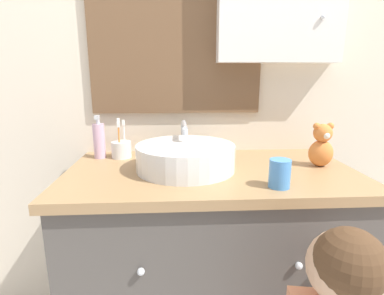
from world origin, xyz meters
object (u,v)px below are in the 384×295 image
Objects in this scene: toothbrush_holder at (121,149)px; teddy_bear at (322,146)px; sink_basin at (186,156)px; drinking_cup at (280,173)px; soap_dispenser at (99,140)px.

teddy_bear reaches higher than toothbrush_holder.
drinking_cup is at bearing -35.89° from sink_basin.
toothbrush_holder is at bearing 146.41° from sink_basin.
soap_dispenser is 1.08× the size of teddy_bear.
sink_basin is at bearing -26.20° from soap_dispenser.
toothbrush_holder is 0.98× the size of teddy_bear.
toothbrush_holder is 0.84m from teddy_bear.
toothbrush_holder is 0.70m from drinking_cup.
soap_dispenser is at bearing 169.02° from teddy_bear.
soap_dispenser reaches higher than drinking_cup.
sink_basin is 2.50× the size of toothbrush_holder.
sink_basin is 0.34m from toothbrush_holder.
toothbrush_holder is 0.10m from soap_dispenser.
soap_dispenser reaches higher than sink_basin.
sink_basin is 2.45× the size of teddy_bear.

